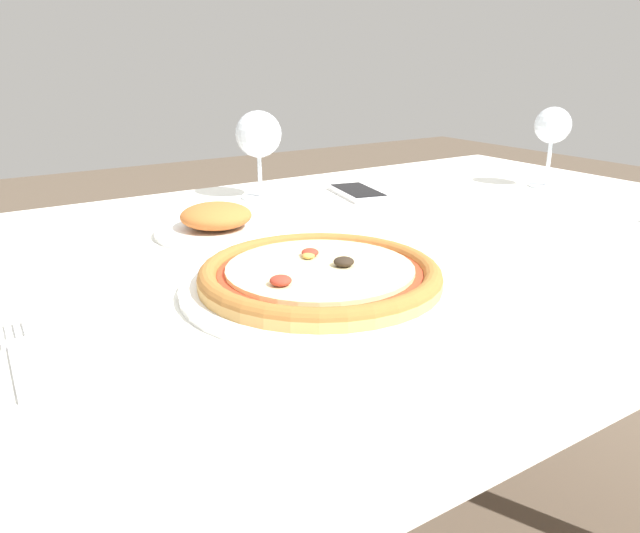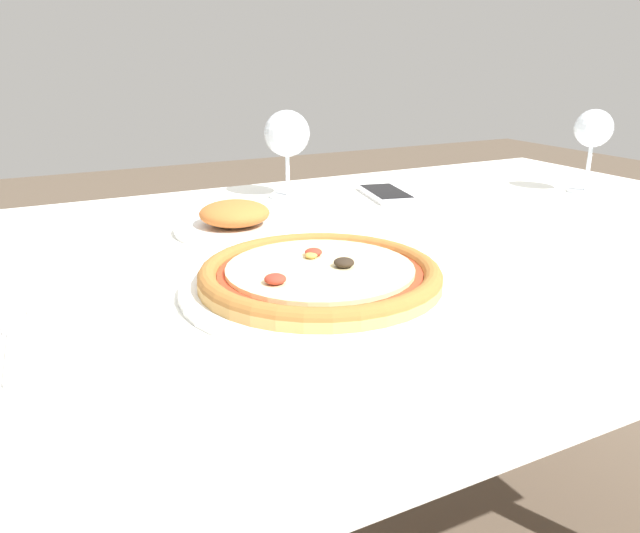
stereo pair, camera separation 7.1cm
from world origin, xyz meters
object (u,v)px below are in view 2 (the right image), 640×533
at_px(cell_phone, 386,194).
at_px(side_plate, 235,220).
at_px(dining_table, 403,291).
at_px(pizza_plate, 320,277).
at_px(fork, 15,341).
at_px(wine_glass_far_left, 287,136).
at_px(wine_glass_far_right, 593,132).

bearing_deg(cell_phone, side_plate, -163.59).
bearing_deg(dining_table, pizza_plate, -147.88).
distance_m(pizza_plate, cell_phone, 0.51).
distance_m(fork, wine_glass_far_left, 0.68).
relative_size(wine_glass_far_left, wine_glass_far_right, 1.01).
relative_size(pizza_plate, side_plate, 1.74).
height_order(fork, wine_glass_far_right, wine_glass_far_right).
height_order(wine_glass_far_left, cell_phone, wine_glass_far_left).
relative_size(pizza_plate, wine_glass_far_right, 2.01).
xyz_separation_m(fork, side_plate, (0.32, 0.27, 0.02)).
height_order(wine_glass_far_left, side_plate, wine_glass_far_left).
distance_m(wine_glass_far_right, cell_phone, 0.41).
distance_m(wine_glass_far_left, wine_glass_far_right, 0.59).
bearing_deg(cell_phone, pizza_plate, -131.58).
distance_m(pizza_plate, wine_glass_far_right, 0.76).
bearing_deg(wine_glass_far_left, cell_phone, -25.44).
bearing_deg(wine_glass_far_right, wine_glass_far_left, 156.87).
bearing_deg(wine_glass_far_left, fork, -137.40).
distance_m(dining_table, cell_phone, 0.30).
xyz_separation_m(pizza_plate, cell_phone, (0.34, 0.38, -0.01)).
distance_m(wine_glass_far_right, side_plate, 0.72).
relative_size(dining_table, wine_glass_far_right, 8.75).
distance_m(dining_table, side_plate, 0.28).
xyz_separation_m(fork, cell_phone, (0.66, 0.37, 0.00)).
bearing_deg(wine_glass_far_left, side_plate, -133.56).
relative_size(cell_phone, side_plate, 0.84).
height_order(pizza_plate, side_plate, side_plate).
relative_size(wine_glass_far_right, side_plate, 0.86).
distance_m(fork, wine_glass_far_right, 1.06).
xyz_separation_m(dining_table, cell_phone, (0.13, 0.25, 0.09)).
bearing_deg(side_plate, fork, -139.68).
xyz_separation_m(pizza_plate, wine_glass_far_left, (0.17, 0.47, 0.10)).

